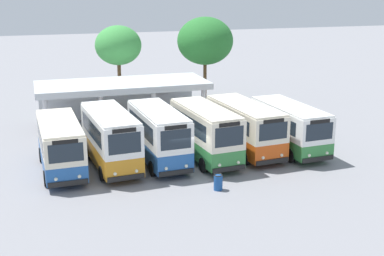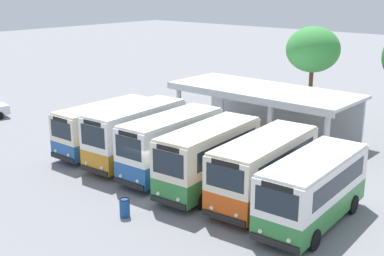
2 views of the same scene
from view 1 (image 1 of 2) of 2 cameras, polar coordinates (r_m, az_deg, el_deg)
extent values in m
plane|color=gray|center=(30.92, -0.65, -4.94)|extent=(180.00, 180.00, 0.00)
cylinder|color=black|center=(30.09, -11.73, -4.97)|extent=(0.25, 0.91, 0.90)
cylinder|color=black|center=(29.93, -15.80, -5.36)|extent=(0.25, 0.91, 0.90)
cylinder|color=black|center=(34.14, -12.71, -2.52)|extent=(0.25, 0.91, 0.90)
cylinder|color=black|center=(34.00, -16.30, -2.85)|extent=(0.25, 0.91, 0.90)
cube|color=#23569E|center=(31.88, -14.21, -3.11)|extent=(2.46, 7.02, 1.01)
cube|color=beige|center=(31.49, -14.36, -0.88)|extent=(2.46, 7.02, 1.58)
cube|color=beige|center=(31.27, -14.47, 0.61)|extent=(2.39, 6.81, 0.12)
cube|color=black|center=(28.71, -13.49, -5.95)|extent=(2.13, 0.17, 0.28)
cube|color=#1E2833|center=(28.18, -13.72, -2.69)|extent=(1.84, 0.11, 1.03)
cube|color=black|center=(27.99, -13.80, -1.49)|extent=(1.35, 0.09, 0.24)
cube|color=#1E2833|center=(31.67, -12.39, -0.56)|extent=(0.22, 5.56, 0.87)
cube|color=#1E2833|center=(31.52, -16.39, -0.92)|extent=(0.22, 5.56, 0.87)
sphere|color=#EAEACC|center=(28.66, -12.30, -5.24)|extent=(0.20, 0.20, 0.20)
sphere|color=#EAEACC|center=(28.57, -14.77, -5.48)|extent=(0.20, 0.20, 0.20)
cylinder|color=black|center=(30.40, -5.98, -4.49)|extent=(0.29, 0.91, 0.90)
cylinder|color=black|center=(29.94, -9.89, -4.97)|extent=(0.29, 0.91, 0.90)
cylinder|color=black|center=(34.29, -7.96, -2.20)|extent=(0.29, 0.91, 0.90)
cylinder|color=black|center=(33.88, -11.43, -2.59)|extent=(0.29, 0.91, 0.90)
cube|color=orange|center=(31.94, -8.90, -2.61)|extent=(2.76, 7.00, 1.17)
cube|color=white|center=(31.51, -9.01, -0.05)|extent=(2.76, 7.00, 1.79)
cube|color=white|center=(31.26, -9.08, 1.63)|extent=(2.68, 6.79, 0.12)
cube|color=black|center=(28.92, -7.27, -5.46)|extent=(2.11, 0.27, 0.28)
cube|color=#1E2833|center=(28.31, -7.43, -1.69)|extent=(1.82, 0.20, 1.16)
cube|color=black|center=(28.10, -7.48, -0.28)|extent=(1.33, 0.16, 0.24)
cube|color=#1E2833|center=(31.83, -7.13, 0.28)|extent=(0.48, 5.46, 0.99)
cube|color=#1E2833|center=(31.37, -11.01, -0.12)|extent=(0.48, 5.46, 0.99)
sphere|color=#EAEACC|center=(28.96, -6.13, -4.73)|extent=(0.20, 0.20, 0.20)
sphere|color=#EAEACC|center=(28.68, -8.48, -5.03)|extent=(0.20, 0.20, 0.20)
cylinder|color=black|center=(30.99, -0.69, -4.00)|extent=(0.27, 0.91, 0.90)
cylinder|color=black|center=(30.39, -4.41, -4.46)|extent=(0.27, 0.91, 0.90)
cylinder|color=black|center=(34.78, -3.06, -1.80)|extent=(0.27, 0.91, 0.90)
cylinder|color=black|center=(34.25, -6.40, -2.16)|extent=(0.27, 0.91, 0.90)
cube|color=#23569E|center=(32.41, -3.70, -2.19)|extent=(2.58, 6.92, 1.15)
cube|color=white|center=(32.00, -3.75, 0.29)|extent=(2.58, 6.92, 1.76)
cube|color=white|center=(31.76, -3.78, 1.93)|extent=(2.50, 6.71, 0.12)
cube|color=black|center=(29.47, -1.73, -4.92)|extent=(2.08, 0.22, 0.28)
cube|color=#1E2833|center=(28.88, -1.79, -1.28)|extent=(1.79, 0.15, 1.15)
cube|color=black|center=(28.68, -1.80, 0.08)|extent=(1.31, 0.13, 0.24)
cube|color=#1E2833|center=(32.39, -1.97, 0.60)|extent=(0.35, 5.44, 0.97)
cube|color=#1E2833|center=(31.79, -5.67, 0.24)|extent=(0.35, 5.44, 0.97)
sphere|color=#EAEACC|center=(29.56, -0.63, -4.21)|extent=(0.20, 0.20, 0.20)
sphere|color=#EAEACC|center=(29.20, -2.86, -4.49)|extent=(0.20, 0.20, 0.20)
cylinder|color=black|center=(31.68, 4.73, -3.61)|extent=(0.30, 0.92, 0.90)
cylinder|color=black|center=(30.82, 1.25, -4.12)|extent=(0.30, 0.92, 0.90)
cylinder|color=black|center=(35.28, 1.63, -1.53)|extent=(0.30, 0.92, 0.90)
cylinder|color=black|center=(34.51, -1.56, -1.93)|extent=(0.30, 0.92, 0.90)
cube|color=#337F3D|center=(32.89, 1.46, -1.91)|extent=(2.80, 6.95, 1.14)
cube|color=beige|center=(32.48, 1.47, 0.54)|extent=(2.80, 6.95, 1.77)
cube|color=beige|center=(32.24, 1.48, 2.16)|extent=(2.72, 6.74, 0.12)
cube|color=black|center=(30.10, 4.10, -4.51)|extent=(2.09, 0.29, 0.28)
cube|color=#1E2833|center=(29.53, 4.13, -0.96)|extent=(1.80, 0.21, 1.15)
cube|color=black|center=(29.33, 4.16, 0.38)|extent=(1.32, 0.17, 0.24)
cube|color=#1E2833|center=(32.99, 3.13, 0.85)|extent=(0.53, 5.41, 0.98)
cube|color=#1E2833|center=(32.14, -0.37, 0.47)|extent=(0.53, 5.41, 0.98)
sphere|color=#EAEACC|center=(30.27, 5.13, -3.79)|extent=(0.20, 0.20, 0.20)
sphere|color=#EAEACC|center=(29.75, 3.05, -4.10)|extent=(0.20, 0.20, 0.20)
cylinder|color=black|center=(33.33, 9.25, -2.78)|extent=(0.30, 0.92, 0.90)
cylinder|color=black|center=(32.26, 5.84, -3.29)|extent=(0.30, 0.92, 0.90)
cylinder|color=black|center=(37.03, 5.66, -0.76)|extent=(0.30, 0.92, 0.90)
cylinder|color=black|center=(36.07, 2.51, -1.15)|extent=(0.30, 0.92, 0.90)
cube|color=#D14C14|center=(34.48, 5.77, -1.12)|extent=(2.96, 7.41, 1.17)
cube|color=beige|center=(34.11, 5.83, 1.11)|extent=(2.96, 7.41, 1.60)
cube|color=beige|center=(33.90, 5.87, 2.52)|extent=(2.87, 7.19, 0.12)
cube|color=black|center=(31.61, 8.84, -3.66)|extent=(2.23, 0.29, 0.28)
cube|color=#1E2833|center=(31.08, 8.94, -0.36)|extent=(1.92, 0.22, 1.04)
cube|color=black|center=(30.91, 8.99, 0.76)|extent=(1.40, 0.17, 0.24)
cube|color=#1E2833|center=(34.73, 7.45, 1.41)|extent=(0.54, 5.77, 0.88)
cube|color=#1E2833|center=(33.67, 4.01, 1.04)|extent=(0.54, 5.77, 0.88)
sphere|color=#EAEACC|center=(31.84, 9.85, -2.97)|extent=(0.20, 0.20, 0.20)
sphere|color=#EAEACC|center=(31.20, 7.84, -3.27)|extent=(0.20, 0.20, 0.20)
cylinder|color=black|center=(34.24, 13.98, -2.55)|extent=(0.27, 0.91, 0.90)
cylinder|color=black|center=(33.07, 10.80, -3.01)|extent=(0.27, 0.91, 0.90)
cylinder|color=black|center=(37.66, 10.32, -0.66)|extent=(0.27, 0.91, 0.90)
cylinder|color=black|center=(36.60, 7.34, -1.02)|extent=(0.27, 0.91, 0.90)
cube|color=#337F3D|center=(35.23, 10.58, -1.09)|extent=(2.72, 7.04, 1.00)
cube|color=white|center=(34.88, 10.69, 0.98)|extent=(2.72, 7.04, 1.62)
cube|color=white|center=(34.67, 10.76, 2.37)|extent=(2.64, 6.83, 0.12)
cube|color=black|center=(32.57, 13.70, -3.34)|extent=(2.20, 0.23, 0.28)
cube|color=#1E2833|center=(32.09, 13.85, -0.41)|extent=(1.90, 0.16, 1.05)
cube|color=black|center=(31.93, 13.93, 0.69)|extent=(1.39, 0.13, 0.24)
cube|color=#1E2833|center=(35.55, 12.19, 1.25)|extent=(0.37, 5.52, 0.89)
cube|color=#1E2833|center=(34.38, 8.97, 0.93)|extent=(0.37, 5.52, 0.89)
sphere|color=#EAEACC|center=(32.83, 14.65, -2.68)|extent=(0.20, 0.20, 0.20)
sphere|color=#EAEACC|center=(32.13, 12.79, -2.96)|extent=(0.20, 0.20, 0.20)
cylinder|color=silver|center=(38.82, -15.81, 1.24)|extent=(0.36, 0.36, 3.20)
cylinder|color=silver|center=(39.10, -9.95, 1.71)|extent=(0.36, 0.36, 3.20)
cylinder|color=silver|center=(39.77, -4.22, 2.14)|extent=(0.36, 0.36, 3.20)
cylinder|color=silver|center=(40.83, 1.26, 2.54)|extent=(0.36, 0.36, 3.20)
cube|color=silver|center=(43.69, -8.13, 3.26)|extent=(12.82, 0.20, 3.20)
cube|color=silver|center=(41.09, -7.68, 4.91)|extent=(13.32, 5.38, 0.20)
cube|color=silver|center=(38.58, -7.00, 3.87)|extent=(13.32, 0.10, 0.28)
cylinder|color=slate|center=(40.85, -9.66, 0.33)|extent=(0.03, 0.03, 0.44)
cylinder|color=slate|center=(40.82, -10.15, 0.29)|extent=(0.03, 0.03, 0.44)
cylinder|color=slate|center=(41.19, -9.72, 0.45)|extent=(0.03, 0.03, 0.44)
cylinder|color=slate|center=(41.16, -10.20, 0.41)|extent=(0.03, 0.03, 0.44)
cube|color=yellow|center=(40.94, -9.95, 0.69)|extent=(0.45, 0.45, 0.04)
cube|color=yellow|center=(41.08, -9.99, 1.03)|extent=(0.44, 0.05, 0.40)
cylinder|color=slate|center=(40.89, -8.85, 0.37)|extent=(0.03, 0.03, 0.44)
cylinder|color=slate|center=(40.85, -9.33, 0.34)|extent=(0.03, 0.03, 0.44)
cylinder|color=slate|center=(41.22, -8.91, 0.50)|extent=(0.03, 0.03, 0.44)
cylinder|color=slate|center=(41.18, -9.40, 0.46)|extent=(0.03, 0.03, 0.44)
cube|color=yellow|center=(40.97, -9.14, 0.74)|extent=(0.45, 0.45, 0.04)
cube|color=yellow|center=(41.11, -9.19, 1.08)|extent=(0.44, 0.05, 0.40)
cylinder|color=slate|center=(40.96, -8.04, 0.44)|extent=(0.03, 0.03, 0.44)
cylinder|color=slate|center=(40.92, -8.53, 0.40)|extent=(0.03, 0.03, 0.44)
cylinder|color=slate|center=(41.30, -8.12, 0.56)|extent=(0.03, 0.03, 0.44)
cylinder|color=slate|center=(41.25, -8.60, 0.52)|extent=(0.03, 0.03, 0.44)
cube|color=yellow|center=(41.05, -8.34, 0.80)|extent=(0.45, 0.45, 0.04)
cube|color=yellow|center=(41.19, -8.39, 1.14)|extent=(0.44, 0.05, 0.40)
cylinder|color=slate|center=(41.08, -7.26, 0.51)|extent=(0.03, 0.03, 0.44)
cylinder|color=slate|center=(41.03, -7.74, 0.47)|extent=(0.03, 0.03, 0.44)
cylinder|color=slate|center=(41.41, -7.33, 0.63)|extent=(0.03, 0.03, 0.44)
cylinder|color=slate|center=(41.36, -7.81, 0.60)|extent=(0.03, 0.03, 0.44)
cube|color=yellow|center=(41.16, -7.55, 0.88)|extent=(0.45, 0.45, 0.04)
cube|color=yellow|center=(41.30, -7.60, 1.21)|extent=(0.44, 0.05, 0.40)
cylinder|color=slate|center=(41.17, -6.46, 0.57)|extent=(0.03, 0.03, 0.44)
cylinder|color=slate|center=(41.11, -6.94, 0.53)|extent=(0.03, 0.03, 0.44)
cylinder|color=slate|center=(41.50, -6.54, 0.69)|extent=(0.03, 0.03, 0.44)
cylinder|color=slate|center=(41.45, -7.02, 0.66)|extent=(0.03, 0.03, 0.44)
cube|color=yellow|center=(41.24, -6.75, 0.93)|extent=(0.45, 0.45, 0.04)
cube|color=yellow|center=(41.39, -6.81, 1.27)|extent=(0.44, 0.05, 0.40)
cylinder|color=slate|center=(41.26, -5.67, 0.63)|extent=(0.03, 0.03, 0.44)
cylinder|color=slate|center=(41.20, -6.15, 0.59)|extent=(0.03, 0.03, 0.44)
cylinder|color=slate|center=(41.59, -5.76, 0.75)|extent=(0.03, 0.03, 0.44)
cylinder|color=slate|center=(41.53, -6.23, 0.71)|extent=(0.03, 0.03, 0.44)
cube|color=yellow|center=(41.33, -5.96, 0.99)|extent=(0.45, 0.45, 0.04)
cube|color=yellow|center=(41.47, -6.02, 1.33)|extent=(0.44, 0.05, 0.40)
cylinder|color=brown|center=(46.85, -7.96, 4.67)|extent=(0.32, 0.32, 4.10)
ellipsoid|color=green|center=(46.31, -8.13, 9.01)|extent=(4.06, 4.06, 3.45)
cylinder|color=brown|center=(48.67, 1.43, 5.07)|extent=(0.32, 0.32, 3.84)
ellipsoid|color=#28722D|center=(48.10, 1.46, 9.58)|extent=(5.14, 5.14, 4.37)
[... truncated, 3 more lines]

